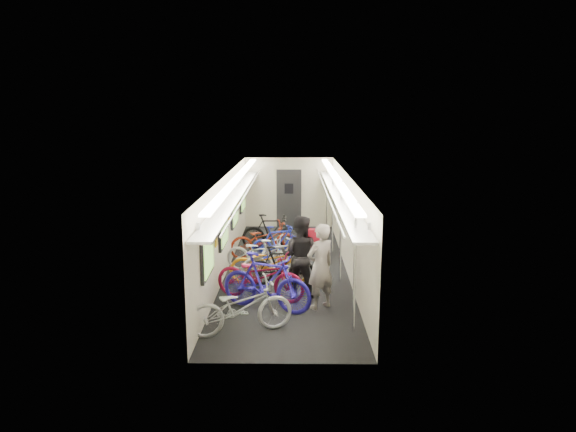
{
  "coord_description": "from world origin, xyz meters",
  "views": [
    {
      "loc": [
        0.18,
        -12.48,
        3.89
      ],
      "look_at": [
        0.01,
        1.14,
        1.15
      ],
      "focal_mm": 32.0,
      "sensor_mm": 36.0,
      "label": 1
    }
  ],
  "objects_px": {
    "backpack": "(315,238)",
    "bicycle_0": "(241,307)",
    "passenger_mid": "(300,256)",
    "passenger_near": "(320,266)",
    "bicycle_1": "(266,282)"
  },
  "relations": [
    {
      "from": "passenger_mid",
      "to": "backpack",
      "type": "relative_size",
      "value": 4.63
    },
    {
      "from": "bicycle_1",
      "to": "passenger_mid",
      "type": "height_order",
      "value": "passenger_mid"
    },
    {
      "from": "backpack",
      "to": "bicycle_0",
      "type": "bearing_deg",
      "value": -112.36
    },
    {
      "from": "bicycle_0",
      "to": "backpack",
      "type": "bearing_deg",
      "value": -53.41
    },
    {
      "from": "passenger_near",
      "to": "backpack",
      "type": "distance_m",
      "value": 0.85
    },
    {
      "from": "passenger_mid",
      "to": "backpack",
      "type": "height_order",
      "value": "passenger_mid"
    },
    {
      "from": "bicycle_0",
      "to": "backpack",
      "type": "distance_m",
      "value": 2.56
    },
    {
      "from": "bicycle_1",
      "to": "passenger_near",
      "type": "distance_m",
      "value": 1.13
    },
    {
      "from": "bicycle_0",
      "to": "passenger_near",
      "type": "relative_size",
      "value": 1.08
    },
    {
      "from": "bicycle_0",
      "to": "bicycle_1",
      "type": "bearing_deg",
      "value": -38.22
    },
    {
      "from": "bicycle_1",
      "to": "passenger_near",
      "type": "height_order",
      "value": "passenger_near"
    },
    {
      "from": "passenger_near",
      "to": "bicycle_1",
      "type": "bearing_deg",
      "value": -28.05
    },
    {
      "from": "bicycle_1",
      "to": "backpack",
      "type": "distance_m",
      "value": 1.5
    },
    {
      "from": "bicycle_0",
      "to": "backpack",
      "type": "relative_size",
      "value": 4.99
    },
    {
      "from": "passenger_near",
      "to": "bicycle_0",
      "type": "bearing_deg",
      "value": 4.74
    }
  ]
}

